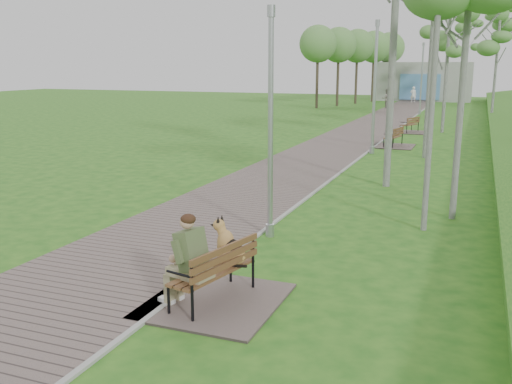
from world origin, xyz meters
TOP-DOWN VIEW (x-y plane):
  - ground at (0.00, 0.00)m, footprint 120.00×120.00m
  - walkway at (-1.75, 21.50)m, footprint 3.50×67.00m
  - kerb at (0.00, 21.50)m, footprint 0.10×67.00m
  - building_north at (-1.50, 50.97)m, footprint 10.00×5.20m
  - bench_main at (0.57, -5.33)m, footprint 2.04×2.27m
  - bench_second at (0.76, 13.99)m, footprint 1.83×2.03m
  - bench_third at (0.79, 20.09)m, footprint 1.76×1.96m
  - lamp_post_near at (0.26, -1.56)m, footprint 0.19×0.19m
  - lamp_post_second at (0.22, 11.47)m, footprint 0.22×0.22m
  - lamp_post_third at (0.11, 32.70)m, footprint 0.21×0.21m
  - lamp_post_far at (0.11, 41.64)m, footprint 0.22×0.22m
  - pedestrian_near at (-1.91, 46.64)m, footprint 0.60×0.41m
  - pedestrian_far at (-3.20, 37.73)m, footprint 1.01×0.91m
  - birch_mid_c at (2.53, 20.75)m, footprint 2.31×2.31m
  - birch_far_a at (5.16, 26.23)m, footprint 2.38×2.38m
  - birch_far_b at (2.20, 27.12)m, footprint 2.65×2.65m
  - birch_distant_a at (2.64, 43.05)m, footprint 2.27×2.27m
  - birch_distant_b at (5.55, 49.32)m, footprint 2.80×2.80m

SIDE VIEW (x-z plane):
  - ground at x=0.00m, z-range 0.00..0.00m
  - walkway at x=-1.75m, z-range 0.00..0.04m
  - kerb at x=0.00m, z-range 0.00..0.05m
  - bench_third at x=0.79m, z-range -0.34..0.74m
  - bench_second at x=0.76m, z-range -0.35..0.77m
  - bench_main at x=0.57m, z-range -0.39..1.39m
  - pedestrian_near at x=-1.91m, z-range 0.00..1.60m
  - pedestrian_far at x=-3.20m, z-range 0.00..1.71m
  - building_north at x=-1.50m, z-range -0.01..3.99m
  - lamp_post_near at x=0.26m, z-range -0.16..4.80m
  - lamp_post_third at x=0.11m, z-range -0.18..5.20m
  - lamp_post_second at x=0.22m, z-range -0.18..5.39m
  - lamp_post_far at x=0.11m, z-range -0.19..5.61m
  - birch_mid_c at x=2.53m, z-range 1.90..8.55m
  - birch_far_a at x=5.16m, z-range 2.15..9.69m
  - birch_far_b at x=2.20m, z-range 2.35..10.58m
  - birch_distant_a at x=2.64m, z-range 2.37..10.68m
  - birch_distant_b at x=5.55m, z-range 2.96..13.33m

